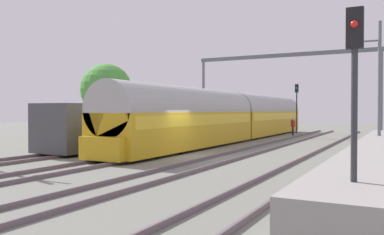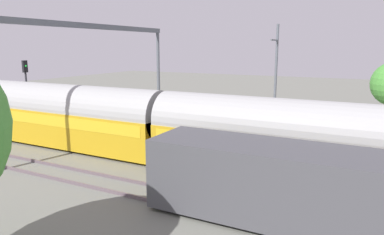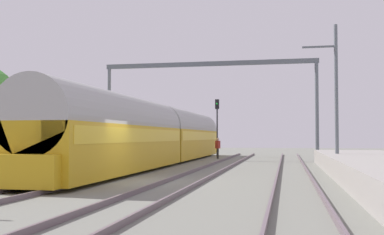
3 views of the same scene
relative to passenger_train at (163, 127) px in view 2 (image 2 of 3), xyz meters
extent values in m
cube|color=gray|center=(12.37, -9.72, -1.52)|extent=(4.40, 28.00, 0.90)
cube|color=gold|center=(0.00, -8.13, -0.71)|extent=(2.90, 16.00, 2.20)
cube|color=gold|center=(0.00, -8.13, -0.08)|extent=(2.93, 15.36, 0.64)
cylinder|color=#A3A3A3|center=(0.00, -8.13, 0.59)|extent=(2.84, 16.00, 2.84)
cube|color=gold|center=(0.00, 8.22, -0.71)|extent=(2.90, 16.00, 2.20)
cube|color=gold|center=(0.00, 8.22, -0.08)|extent=(2.93, 15.36, 0.64)
cylinder|color=#A3A3A3|center=(0.00, 8.22, 0.59)|extent=(2.84, 16.00, 2.84)
cube|color=#47474C|center=(-4.28, -9.22, -0.46)|extent=(2.80, 13.00, 2.70)
cube|color=black|center=(-4.28, -9.22, -1.76)|extent=(2.52, 11.96, 0.10)
cylinder|color=#252525|center=(2.61, 8.90, -1.55)|extent=(0.25, 0.25, 0.85)
cube|color=maroon|center=(2.61, 8.90, -0.80)|extent=(0.46, 0.44, 0.64)
sphere|color=tan|center=(2.61, 8.90, -0.36)|extent=(0.24, 0.24, 0.24)
cylinder|color=#2D2D33|center=(1.92, 13.37, 0.24)|extent=(0.14, 0.14, 4.42)
cube|color=black|center=(1.92, 13.37, 2.89)|extent=(0.36, 0.20, 0.90)
sphere|color=#19D133|center=(1.92, 13.25, 2.92)|extent=(0.16, 0.16, 0.16)
cylinder|color=slate|center=(10.55, 7.03, 1.78)|extent=(0.28, 0.28, 7.50)
cube|color=slate|center=(2.14, 7.03, 5.71)|extent=(17.23, 0.24, 0.36)
cylinder|color=slate|center=(10.95, -3.36, 2.03)|extent=(0.20, 0.20, 8.00)
cube|color=slate|center=(10.05, -3.36, 4.83)|extent=(1.80, 0.10, 0.10)
camera|label=1|loc=(12.35, -30.93, 0.52)|focal=37.89mm
camera|label=2|loc=(-16.60, -10.35, 4.36)|focal=33.71mm
camera|label=3|loc=(8.27, -30.11, -0.15)|focal=44.09mm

